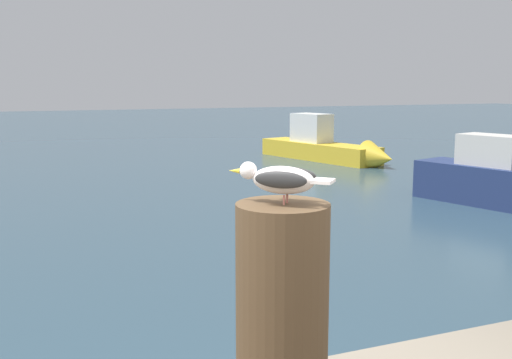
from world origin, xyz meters
name	(u,v)px	position (x,y,z in m)	size (l,w,h in m)	color
mooring_post	(282,314)	(-0.09, -0.39, 1.82)	(0.34, 0.34, 0.83)	#4C3823
seagull	(281,179)	(-0.10, -0.39, 2.33)	(0.32, 0.31, 0.14)	#C67060
boat_yellow	(328,147)	(9.26, 15.86, 0.47)	(2.57, 5.86, 1.79)	yellow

